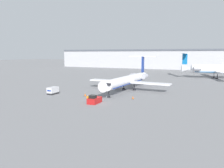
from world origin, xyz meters
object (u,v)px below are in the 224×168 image
at_px(pushback_tug, 95,100).
at_px(traffic_cone_right, 133,97).
at_px(traffic_cone_left, 85,95).
at_px(luggage_cart, 53,91).
at_px(airplane_parked_far_left, 218,69).
at_px(worker_near_tug, 88,99).
at_px(airplane_main, 128,80).

height_order(pushback_tug, traffic_cone_right, pushback_tug).
bearing_deg(traffic_cone_left, luggage_cart, -172.79).
height_order(traffic_cone_right, airplane_parked_far_left, airplane_parked_far_left).
relative_size(worker_near_tug, airplane_parked_far_left, 0.05).
distance_m(pushback_tug, traffic_cone_left, 8.77).
height_order(pushback_tug, luggage_cart, pushback_tug).
relative_size(luggage_cart, traffic_cone_left, 4.50).
xyz_separation_m(pushback_tug, traffic_cone_left, (-6.18, 6.21, -0.41)).
relative_size(worker_near_tug, traffic_cone_left, 2.46).
xyz_separation_m(worker_near_tug, traffic_cone_right, (8.20, 7.98, -0.52)).
bearing_deg(traffic_cone_left, pushback_tug, -45.16).
height_order(airplane_main, pushback_tug, airplane_main).
bearing_deg(pushback_tug, traffic_cone_right, 50.37).
xyz_separation_m(luggage_cart, worker_near_tug, (14.01, -5.16, -0.06)).
bearing_deg(traffic_cone_right, airplane_main, 115.15).
height_order(airplane_main, airplane_parked_far_left, airplane_parked_far_left).
bearing_deg(worker_near_tug, airplane_main, 82.07).
height_order(airplane_main, luggage_cart, airplane_main).
xyz_separation_m(traffic_cone_left, airplane_parked_far_left, (33.32, 59.73, 3.82)).
height_order(worker_near_tug, traffic_cone_right, worker_near_tug).
bearing_deg(traffic_cone_left, worker_near_tug, -54.97).
relative_size(pushback_tug, traffic_cone_left, 5.29).
distance_m(pushback_tug, traffic_cone_right, 10.16).
distance_m(worker_near_tug, traffic_cone_right, 11.45).
bearing_deg(worker_near_tug, traffic_cone_right, 44.23).
distance_m(traffic_cone_right, airplane_parked_far_left, 61.80).
bearing_deg(pushback_tug, worker_near_tug, -174.87).
bearing_deg(luggage_cart, traffic_cone_right, 7.23).
xyz_separation_m(traffic_cone_right, airplane_parked_far_left, (20.66, 58.12, 3.75)).
bearing_deg(luggage_cart, pushback_tug, -17.66).
distance_m(pushback_tug, airplane_parked_far_left, 71.39).
bearing_deg(airplane_parked_far_left, airplane_main, -119.34).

